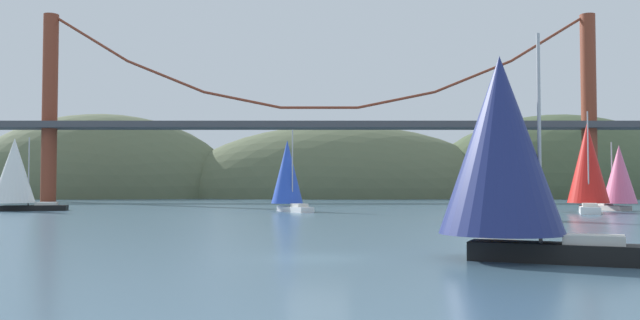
{
  "coord_description": "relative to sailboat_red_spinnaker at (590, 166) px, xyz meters",
  "views": [
    {
      "loc": [
        0.13,
        -26.35,
        2.96
      ],
      "look_at": [
        0.0,
        29.25,
        5.19
      ],
      "focal_mm": 36.12,
      "sensor_mm": 36.0,
      "label": 1
    }
  ],
  "objects": [
    {
      "name": "ground_plane",
      "position": [
        -29.85,
        -44.89,
        -5.19
      ],
      "size": [
        360.0,
        360.0,
        0.0
      ],
      "primitive_type": "plane",
      "color": "#426075"
    },
    {
      "name": "headland_left",
      "position": [
        -84.85,
        90.11,
        -5.19
      ],
      "size": [
        69.83,
        44.0,
        41.94
      ],
      "primitive_type": "ellipsoid",
      "color": "#5B6647",
      "rests_on": "ground_plane"
    },
    {
      "name": "headland_center",
      "position": [
        -24.85,
        90.11,
        -5.19
      ],
      "size": [
        84.07,
        44.0,
        36.42
      ],
      "primitive_type": "ellipsoid",
      "color": "#5B6647",
      "rests_on": "ground_plane"
    },
    {
      "name": "headland_right",
      "position": [
        30.15,
        90.11,
        -5.19
      ],
      "size": [
        69.53,
        44.0,
        41.68
      ],
      "primitive_type": "ellipsoid",
      "color": "#4C5B3D",
      "rests_on": "ground_plane"
    },
    {
      "name": "suspension_bridge",
      "position": [
        -29.85,
        50.11,
        10.59
      ],
      "size": [
        138.32,
        6.0,
        35.85
      ],
      "color": "brown",
      "rests_on": "ground_plane"
    },
    {
      "name": "sailboat_red_spinnaker",
      "position": [
        0.0,
        0.0,
        0.0
      ],
      "size": [
        5.91,
        8.93,
        11.09
      ],
      "color": "white",
      "rests_on": "ground_plane"
    },
    {
      "name": "sailboat_navy_sail",
      "position": [
        -22.36,
        -45.52,
        -0.79
      ],
      "size": [
        8.7,
        6.49,
        8.98
      ],
      "color": "black",
      "rests_on": "ground_plane"
    },
    {
      "name": "sailboat_pink_spinnaker",
      "position": [
        5.63,
        4.79,
        -1.1
      ],
      "size": [
        4.72,
        7.14,
        8.22
      ],
      "color": "#B7B2A8",
      "rests_on": "ground_plane"
    },
    {
      "name": "sailboat_orange_sail",
      "position": [
        -14.07,
        -14.65,
        -0.84
      ],
      "size": [
        7.8,
        7.33,
        9.06
      ],
      "color": "white",
      "rests_on": "ground_plane"
    },
    {
      "name": "sailboat_blue_spinnaker",
      "position": [
        -33.47,
        3.52,
        -0.88
      ],
      "size": [
        5.7,
        7.65,
        9.4
      ],
      "color": "white",
      "rests_on": "ground_plane"
    },
    {
      "name": "sailboat_white_mainsail",
      "position": [
        -65.78,
        4.81,
        -0.67
      ],
      "size": [
        8.9,
        5.65,
        8.73
      ],
      "color": "black",
      "rests_on": "ground_plane"
    },
    {
      "name": "channel_buoy",
      "position": [
        -14.83,
        -6.31,
        -4.82
      ],
      "size": [
        1.1,
        1.1,
        2.64
      ],
      "color": "gold",
      "rests_on": "ground_plane"
    }
  ]
}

